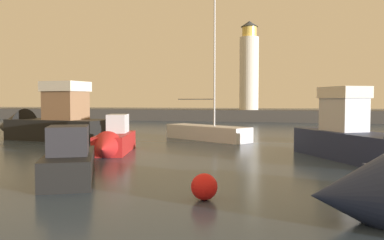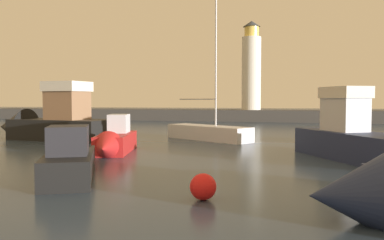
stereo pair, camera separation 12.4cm
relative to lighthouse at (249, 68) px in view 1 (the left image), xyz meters
The scene contains 9 objects.
ground_plane 27.78m from the lighthouse, 89.34° to the right, with size 220.00×220.00×0.00m, color #2D3D51.
breakwater 6.45m from the lighthouse, ahead, with size 80.53×5.35×1.54m, color #423F3D.
lighthouse is the anchor object (origin of this frame).
motorboat_0 35.91m from the lighthouse, 96.20° to the right, with size 2.92×6.09×2.29m.
motorboat_1 36.92m from the lighthouse, 75.65° to the right, with size 6.26×8.74×3.94m.
motorboat_4 32.06m from the lighthouse, 112.36° to the right, with size 9.83×4.11×4.83m.
motorboat_6 42.21m from the lighthouse, 93.51° to the right, with size 4.05×6.01×2.27m.
sailboat_moored 27.49m from the lighthouse, 90.59° to the right, with size 6.87×5.24×11.78m.
mooring_buoy 44.70m from the lighthouse, 85.83° to the right, with size 0.79×0.79×0.79m, color red.
Camera 1 is at (5.36, -1.95, 2.96)m, focal length 38.02 mm.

